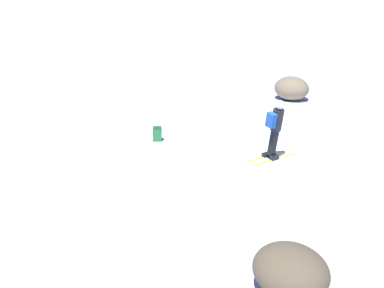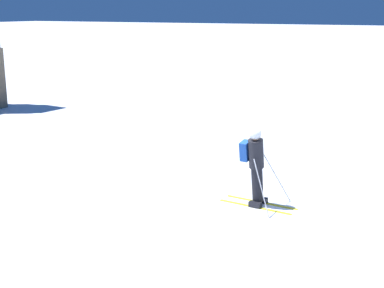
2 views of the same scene
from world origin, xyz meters
The scene contains 5 objects.
ground_plane centered at (0.00, 0.00, 0.00)m, with size 300.00×300.00×0.00m, color white.
skier centered at (0.03, 0.04, 1.08)m, with size 1.29×1.83×1.94m.
spare_backpack centered at (3.86, 1.62, 0.24)m, with size 0.36×0.37×0.50m.
exposed_boulder_0 centered at (-4.81, 5.20, 0.48)m, with size 1.49×1.27×0.97m, color brown.
exposed_boulder_1 centered at (4.58, -6.37, 0.52)m, with size 1.60×1.36×1.04m, color #7A664C.
Camera 1 is at (-9.99, 12.04, 5.77)m, focal length 50.00 mm.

